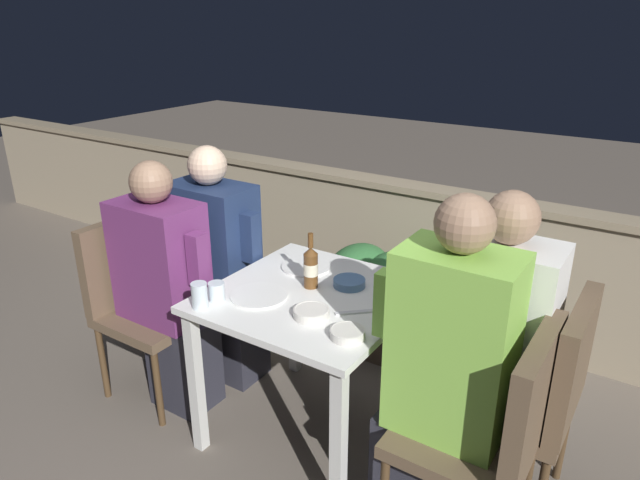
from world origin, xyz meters
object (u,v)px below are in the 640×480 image
beer_bottle (311,267)px  chair_left_near (140,291)px  chair_left_far (192,271)px  chair_right_near (496,424)px  chair_right_far (538,386)px  potted_plant (227,253)px  person_white_polo (486,347)px  person_navy_jumper (219,266)px  person_purple_stripe (168,288)px  person_green_blouse (441,374)px

beer_bottle → chair_left_near: bearing=-166.9°
chair_left_far → chair_right_near: same height
chair_right_far → potted_plant: bearing=165.1°
chair_left_near → chair_right_near: same height
person_white_polo → chair_left_near: bearing=-170.4°
person_navy_jumper → person_white_polo: (1.39, -0.04, 0.02)m
chair_left_near → person_purple_stripe: bearing=0.0°
person_navy_jumper → potted_plant: person_navy_jumper is taller
chair_right_far → beer_bottle: 1.00m
chair_right_near → chair_right_far: size_ratio=1.00×
chair_right_far → chair_left_far: bearing=178.8°
chair_left_far → person_navy_jumper: person_navy_jumper is taller
chair_right_near → person_white_polo: (-0.14, 0.29, 0.09)m
chair_right_near → potted_plant: size_ratio=1.33×
person_white_polo → person_green_blouse: bearing=-102.4°
person_purple_stripe → person_green_blouse: (1.36, -0.02, 0.05)m
person_purple_stripe → potted_plant: bearing=114.6°
beer_bottle → potted_plant: bearing=150.0°
person_navy_jumper → potted_plant: size_ratio=1.82×
chair_right_near → beer_bottle: bearing=166.1°
chair_left_far → person_green_blouse: bearing=-12.2°
chair_right_far → person_purple_stripe: bearing=-170.4°
chair_left_near → person_purple_stripe: person_purple_stripe is taller
person_navy_jumper → chair_right_far: size_ratio=1.37×
chair_right_far → person_white_polo: person_white_polo is taller
potted_plant → person_green_blouse: bearing=-25.5°
chair_left_far → beer_bottle: size_ratio=3.64×
chair_right_far → person_navy_jumper: bearing=178.6°
person_navy_jumper → chair_right_near: (1.53, -0.33, -0.08)m
person_purple_stripe → chair_left_far: 0.36m
person_purple_stripe → chair_left_far: (-0.17, 0.31, -0.07)m
chair_left_far → potted_plant: chair_left_far is taller
chair_left_near → potted_plant: chair_left_near is taller
chair_left_far → person_green_blouse: person_green_blouse is taller
person_white_polo → chair_left_far: bearing=178.6°
beer_bottle → chair_left_far: bearing=172.5°
person_purple_stripe → chair_right_near: 1.57m
person_green_blouse → beer_bottle: 0.74m
chair_left_near → beer_bottle: 0.94m
chair_right_near → chair_right_far: 0.30m
chair_left_near → chair_left_far: 0.32m
person_green_blouse → chair_right_far: size_ratio=1.46×
person_navy_jumper → chair_right_far: bearing=-1.4°
person_navy_jumper → chair_right_near: bearing=-12.2°
person_purple_stripe → person_green_blouse: size_ratio=0.93×
chair_right_near → person_white_polo: 0.34m
person_green_blouse → beer_bottle: person_green_blouse is taller
potted_plant → person_white_polo: bearing=-16.5°
person_green_blouse → person_white_polo: bearing=77.6°
person_purple_stripe → person_white_polo: 1.45m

